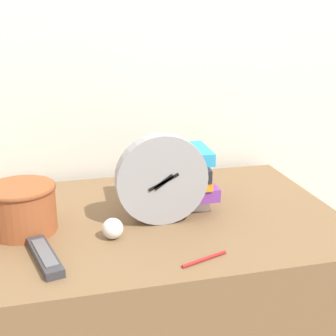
{
  "coord_description": "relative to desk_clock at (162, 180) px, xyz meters",
  "views": [
    {
      "loc": [
        -0.18,
        -0.82,
        1.28
      ],
      "look_at": [
        0.11,
        0.35,
        0.88
      ],
      "focal_mm": 50.0,
      "sensor_mm": 36.0,
      "label": 1
    }
  ],
  "objects": [
    {
      "name": "crumpled_paper_ball",
      "position": [
        -0.14,
        -0.06,
        -0.1
      ],
      "size": [
        0.05,
        0.05,
        0.05
      ],
      "color": "white",
      "rests_on": "desk"
    },
    {
      "name": "book_stack",
      "position": [
        0.06,
        0.1,
        -0.04
      ],
      "size": [
        0.23,
        0.2,
        0.17
      ],
      "color": "white",
      "rests_on": "desk"
    },
    {
      "name": "basket",
      "position": [
        -0.36,
        0.04,
        -0.05
      ],
      "size": [
        0.18,
        0.18,
        0.12
      ],
      "color": "#994C28",
      "rests_on": "desk"
    },
    {
      "name": "wall_back",
      "position": [
        -0.08,
        0.46,
        0.33
      ],
      "size": [
        6.0,
        0.04,
        2.4
      ],
      "color": "silver",
      "rests_on": "ground_plane"
    },
    {
      "name": "desk",
      "position": [
        -0.08,
        0.05,
        -0.5
      ],
      "size": [
        1.15,
        0.69,
        0.75
      ],
      "color": "brown",
      "rests_on": "ground_plane"
    },
    {
      "name": "pen",
      "position": [
        0.05,
        -0.22,
        -0.12
      ],
      "size": [
        0.12,
        0.05,
        0.01
      ],
      "color": "#B21E1E",
      "rests_on": "desk"
    },
    {
      "name": "desk_clock",
      "position": [
        0.0,
        0.0,
        0.0
      ],
      "size": [
        0.24,
        0.05,
        0.24
      ],
      "color": "#99999E",
      "rests_on": "desk"
    },
    {
      "name": "tv_remote",
      "position": [
        -0.31,
        -0.14,
        -0.11
      ],
      "size": [
        0.09,
        0.19,
        0.02
      ],
      "color": "#333338",
      "rests_on": "desk"
    }
  ]
}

